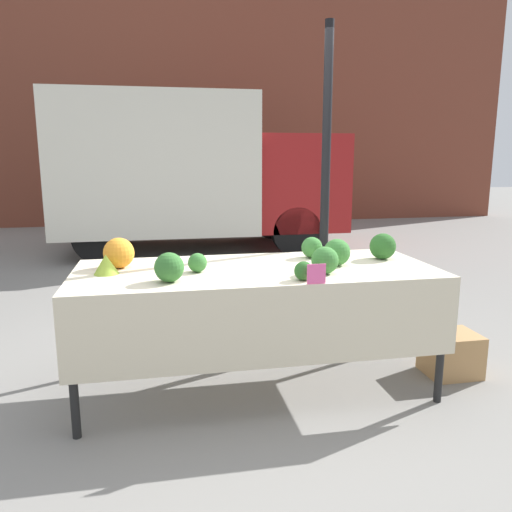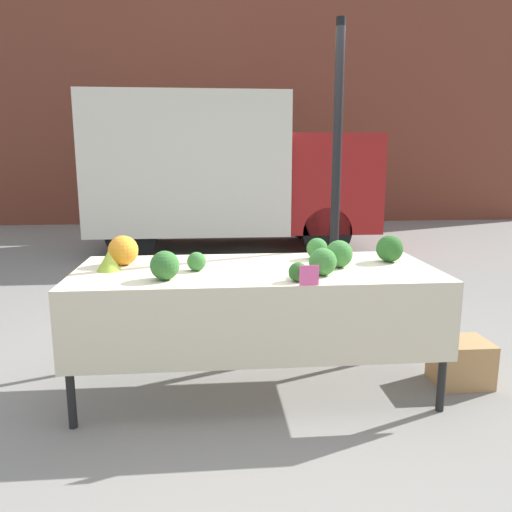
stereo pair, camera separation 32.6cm
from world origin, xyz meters
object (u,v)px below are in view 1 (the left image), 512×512
produce_crate (451,354)px  parked_truck (190,170)px  price_sign (316,274)px  orange_cauliflower (119,253)px

produce_crate → parked_truck: bearing=105.8°
price_sign → produce_crate: price_sign is taller
parked_truck → orange_cauliflower: 5.24m
price_sign → orange_cauliflower: bearing=150.5°
orange_cauliflower → parked_truck: bearing=81.3°
price_sign → parked_truck: bearing=93.5°
orange_cauliflower → produce_crate: 2.46m
orange_cauliflower → produce_crate: (2.31, -0.23, -0.79)m
parked_truck → price_sign: parked_truck is taller
orange_cauliflower → price_sign: size_ratio=1.71×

